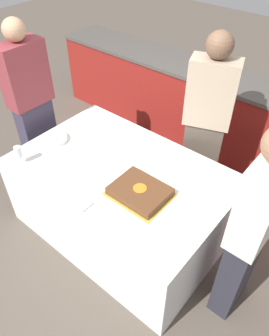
{
  "coord_description": "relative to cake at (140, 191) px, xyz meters",
  "views": [
    {
      "loc": [
        1.34,
        -1.44,
        2.49
      ],
      "look_at": [
        0.15,
        0.0,
        0.83
      ],
      "focal_mm": 35.0,
      "sensor_mm": 36.0,
      "label": 1
    }
  ],
  "objects": [
    {
      "name": "cake",
      "position": [
        0.0,
        0.0,
        0.0
      ],
      "size": [
        0.44,
        0.36,
        0.07
      ],
      "color": "gold",
      "rests_on": "dining_table"
    },
    {
      "name": "wine_glass",
      "position": [
        -0.98,
        -0.35,
        0.08
      ],
      "size": [
        0.06,
        0.06,
        0.16
      ],
      "color": "white",
      "rests_on": "dining_table"
    },
    {
      "name": "side_plate_near_cake",
      "position": [
        -0.01,
        0.33,
        -0.03
      ],
      "size": [
        0.18,
        0.18,
        0.0
      ],
      "color": "white",
      "rests_on": "dining_table"
    },
    {
      "name": "ground_plane",
      "position": [
        -0.3,
        0.11,
        -0.76
      ],
      "size": [
        14.0,
        14.0,
        0.0
      ],
      "primitive_type": "plane",
      "color": "brown"
    },
    {
      "name": "dining_table",
      "position": [
        -0.3,
        0.11,
        -0.4
      ],
      "size": [
        1.76,
        1.16,
        0.73
      ],
      "color": "silver",
      "rests_on": "ground_plane"
    },
    {
      "name": "person_cutting_cake",
      "position": [
        0.0,
        0.91,
        0.11
      ],
      "size": [
        0.44,
        0.32,
        1.68
      ],
      "rotation": [
        0.0,
        0.0,
        -2.79
      ],
      "color": "#4C4238",
      "rests_on": "ground_plane"
    },
    {
      "name": "plate_stack",
      "position": [
        -1.01,
        0.02,
        -0.01
      ],
      "size": [
        0.24,
        0.24,
        0.04
      ],
      "color": "white",
      "rests_on": "dining_table"
    },
    {
      "name": "person_seated_right",
      "position": [
        0.8,
        0.11,
        0.09
      ],
      "size": [
        0.22,
        0.41,
        1.63
      ],
      "rotation": [
        0.0,
        0.0,
        -1.57
      ],
      "color": "#282833",
      "rests_on": "ground_plane"
    },
    {
      "name": "person_seated_left",
      "position": [
        -1.39,
        0.11,
        0.11
      ],
      "size": [
        0.2,
        0.4,
        1.69
      ],
      "rotation": [
        0.0,
        0.0,
        1.57
      ],
      "color": "#383347",
      "rests_on": "ground_plane"
    },
    {
      "name": "back_counter",
      "position": [
        -0.3,
        1.77,
        -0.3
      ],
      "size": [
        4.4,
        0.58,
        0.92
      ],
      "color": "maroon",
      "rests_on": "ground_plane"
    },
    {
      "name": "utensil_pile",
      "position": [
        -0.27,
        -0.35,
        -0.02
      ],
      "size": [
        0.15,
        0.09,
        0.02
      ],
      "color": "white",
      "rests_on": "dining_table"
    }
  ]
}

